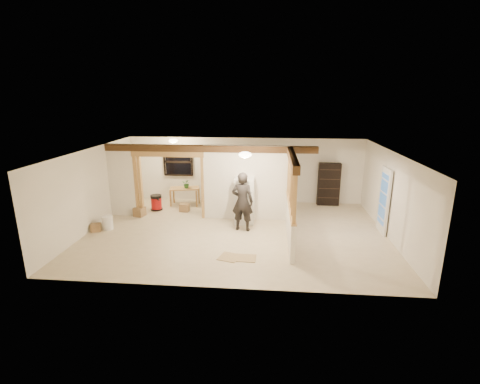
# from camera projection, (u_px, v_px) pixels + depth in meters

# --- Properties ---
(floor) EXTENTS (9.00, 6.50, 0.01)m
(floor) POSITION_uv_depth(u_px,v_px,m) (236.00, 232.00, 10.69)
(floor) COLOR beige
(floor) RESTS_ON ground
(ceiling) EXTENTS (9.00, 6.50, 0.01)m
(ceiling) POSITION_uv_depth(u_px,v_px,m) (236.00, 151.00, 10.02)
(ceiling) COLOR white
(wall_back) EXTENTS (9.00, 0.01, 2.50)m
(wall_back) POSITION_uv_depth(u_px,v_px,m) (245.00, 170.00, 13.47)
(wall_back) COLOR silver
(wall_back) RESTS_ON floor
(wall_front) EXTENTS (9.00, 0.01, 2.50)m
(wall_front) POSITION_uv_depth(u_px,v_px,m) (221.00, 235.00, 7.23)
(wall_front) COLOR silver
(wall_front) RESTS_ON floor
(wall_left) EXTENTS (0.01, 6.50, 2.50)m
(wall_left) POSITION_uv_depth(u_px,v_px,m) (92.00, 189.00, 10.74)
(wall_left) COLOR silver
(wall_left) RESTS_ON floor
(wall_right) EXTENTS (0.01, 6.50, 2.50)m
(wall_right) POSITION_uv_depth(u_px,v_px,m) (392.00, 196.00, 9.96)
(wall_right) COLOR silver
(wall_right) RESTS_ON floor
(partition_left_stub) EXTENTS (0.90, 0.12, 2.50)m
(partition_left_stub) POSITION_uv_depth(u_px,v_px,m) (122.00, 180.00, 11.85)
(partition_left_stub) COLOR silver
(partition_left_stub) RESTS_ON floor
(partition_center) EXTENTS (2.80, 0.12, 2.50)m
(partition_center) POSITION_uv_depth(u_px,v_px,m) (246.00, 183.00, 11.49)
(partition_center) COLOR silver
(partition_center) RESTS_ON floor
(doorway_frame) EXTENTS (2.46, 0.14, 2.20)m
(doorway_frame) POSITION_uv_depth(u_px,v_px,m) (169.00, 186.00, 11.75)
(doorway_frame) COLOR #B4884B
(doorway_frame) RESTS_ON floor
(header_beam_back) EXTENTS (7.00, 0.18, 0.22)m
(header_beam_back) POSITION_uv_depth(u_px,v_px,m) (209.00, 149.00, 11.29)
(header_beam_back) COLOR #4B3119
(header_beam_back) RESTS_ON ceiling
(header_beam_right) EXTENTS (0.18, 3.30, 0.22)m
(header_beam_right) POSITION_uv_depth(u_px,v_px,m) (293.00, 158.00, 9.53)
(header_beam_right) COLOR #4B3119
(header_beam_right) RESTS_ON ceiling
(pony_wall) EXTENTS (0.12, 3.20, 1.00)m
(pony_wall) POSITION_uv_depth(u_px,v_px,m) (290.00, 223.00, 10.03)
(pony_wall) COLOR silver
(pony_wall) RESTS_ON floor
(stud_partition) EXTENTS (0.14, 3.20, 1.32)m
(stud_partition) POSITION_uv_depth(u_px,v_px,m) (292.00, 184.00, 9.72)
(stud_partition) COLOR #B4884B
(stud_partition) RESTS_ON pony_wall
(window_back) EXTENTS (1.12, 0.10, 1.10)m
(window_back) POSITION_uv_depth(u_px,v_px,m) (178.00, 162.00, 13.54)
(window_back) COLOR black
(window_back) RESTS_ON wall_back
(french_door) EXTENTS (0.12, 0.86, 2.00)m
(french_door) POSITION_uv_depth(u_px,v_px,m) (384.00, 201.00, 10.42)
(french_door) COLOR white
(french_door) RESTS_ON floor
(ceiling_dome_main) EXTENTS (0.36, 0.36, 0.16)m
(ceiling_dome_main) POSITION_uv_depth(u_px,v_px,m) (245.00, 155.00, 9.52)
(ceiling_dome_main) COLOR #FFEABF
(ceiling_dome_main) RESTS_ON ceiling
(ceiling_dome_util) EXTENTS (0.32, 0.32, 0.14)m
(ceiling_dome_util) POSITION_uv_depth(u_px,v_px,m) (173.00, 141.00, 12.44)
(ceiling_dome_util) COLOR #FFEABF
(ceiling_dome_util) RESTS_ON ceiling
(hanging_bulb) EXTENTS (0.07, 0.07, 0.07)m
(hanging_bulb) POSITION_uv_depth(u_px,v_px,m) (182.00, 152.00, 11.81)
(hanging_bulb) COLOR #FFD88C
(hanging_bulb) RESTS_ON ceiling
(refrigerator) EXTENTS (0.62, 0.61, 1.51)m
(refrigerator) POSITION_uv_depth(u_px,v_px,m) (244.00, 200.00, 11.27)
(refrigerator) COLOR white
(refrigerator) RESTS_ON floor
(woman) EXTENTS (0.74, 0.55, 1.84)m
(woman) POSITION_uv_depth(u_px,v_px,m) (242.00, 202.00, 10.59)
(woman) COLOR black
(woman) RESTS_ON floor
(work_table) EXTENTS (1.17, 0.75, 0.68)m
(work_table) POSITION_uv_depth(u_px,v_px,m) (185.00, 196.00, 13.22)
(work_table) COLOR #B4884B
(work_table) RESTS_ON floor
(potted_plant) EXTENTS (0.35, 0.32, 0.34)m
(potted_plant) POSITION_uv_depth(u_px,v_px,m) (187.00, 184.00, 13.02)
(potted_plant) COLOR #3E7832
(potted_plant) RESTS_ON work_table
(shop_vac) EXTENTS (0.54, 0.54, 0.57)m
(shop_vac) POSITION_uv_depth(u_px,v_px,m) (156.00, 202.00, 12.66)
(shop_vac) COLOR #9D0E0E
(shop_vac) RESTS_ON floor
(bookshelf) EXTENTS (0.81, 0.27, 1.62)m
(bookshelf) POSITION_uv_depth(u_px,v_px,m) (329.00, 184.00, 13.11)
(bookshelf) COLOR black
(bookshelf) RESTS_ON floor
(bucket) EXTENTS (0.40, 0.40, 0.43)m
(bucket) POSITION_uv_depth(u_px,v_px,m) (107.00, 223.00, 10.84)
(bucket) COLOR silver
(bucket) RESTS_ON floor
(box_util_a) EXTENTS (0.35, 0.31, 0.28)m
(box_util_a) POSITION_uv_depth(u_px,v_px,m) (185.00, 208.00, 12.55)
(box_util_a) COLOR olive
(box_util_a) RESTS_ON floor
(box_util_b) EXTENTS (0.40, 0.40, 0.31)m
(box_util_b) POSITION_uv_depth(u_px,v_px,m) (140.00, 212.00, 12.06)
(box_util_b) COLOR olive
(box_util_b) RESTS_ON floor
(box_front) EXTENTS (0.36, 0.32, 0.24)m
(box_front) POSITION_uv_depth(u_px,v_px,m) (96.00, 227.00, 10.71)
(box_front) COLOR olive
(box_front) RESTS_ON floor
(floor_panel_near) EXTENTS (0.63, 0.63, 0.02)m
(floor_panel_near) POSITION_uv_depth(u_px,v_px,m) (229.00, 257.00, 8.99)
(floor_panel_near) COLOR tan
(floor_panel_near) RESTS_ON floor
(floor_panel_far) EXTENTS (0.57, 0.46, 0.02)m
(floor_panel_far) POSITION_uv_depth(u_px,v_px,m) (245.00, 258.00, 8.94)
(floor_panel_far) COLOR tan
(floor_panel_far) RESTS_ON floor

